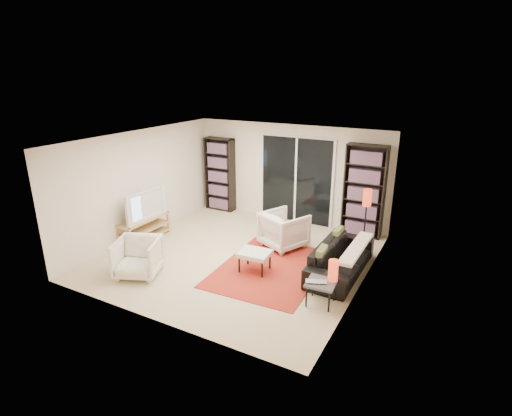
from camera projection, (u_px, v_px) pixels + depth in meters
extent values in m
plane|color=beige|center=(238.00, 256.00, 8.17)|extent=(5.00, 5.00, 0.00)
cube|color=white|center=(289.00, 173.00, 9.86)|extent=(5.00, 0.02, 2.40)
cube|color=white|center=(148.00, 248.00, 5.70)|extent=(5.00, 0.02, 2.40)
cube|color=white|center=(141.00, 184.00, 8.90)|extent=(0.02, 5.00, 2.40)
cube|color=white|center=(366.00, 223.00, 6.66)|extent=(0.02, 5.00, 2.40)
cube|color=white|center=(236.00, 139.00, 7.39)|extent=(5.00, 5.00, 0.02)
cube|color=white|center=(296.00, 180.00, 9.79)|extent=(1.92, 0.06, 2.16)
cube|color=black|center=(296.00, 181.00, 9.76)|extent=(1.80, 0.02, 2.10)
cube|color=white|center=(295.00, 181.00, 9.75)|extent=(0.05, 0.02, 2.10)
cube|color=black|center=(220.00, 174.00, 10.68)|extent=(0.80, 0.30, 1.95)
cube|color=#8C2248|center=(220.00, 174.00, 10.66)|extent=(0.70, 0.22, 1.85)
cube|color=black|center=(364.00, 191.00, 8.92)|extent=(0.90, 0.30, 2.10)
cube|color=#8C2248|center=(364.00, 191.00, 8.90)|extent=(0.80, 0.22, 2.00)
cube|color=tan|center=(143.00, 219.00, 8.86)|extent=(0.41, 1.29, 0.04)
cube|color=tan|center=(144.00, 229.00, 8.93)|extent=(0.41, 1.29, 0.03)
cube|color=tan|center=(145.00, 237.00, 8.99)|extent=(0.41, 1.29, 0.04)
cube|color=tan|center=(118.00, 237.00, 8.51)|extent=(0.05, 0.05, 0.50)
cube|color=tan|center=(157.00, 219.00, 9.52)|extent=(0.05, 0.05, 0.50)
cube|color=tan|center=(130.00, 240.00, 8.35)|extent=(0.05, 0.05, 0.50)
cube|color=tan|center=(168.00, 222.00, 9.36)|extent=(0.05, 0.05, 0.50)
imported|color=black|center=(143.00, 204.00, 8.73)|extent=(0.19, 1.17, 0.67)
cube|color=#A52A1C|center=(271.00, 268.00, 7.67)|extent=(1.97, 2.59, 0.01)
imported|color=black|center=(341.00, 258.00, 7.44)|extent=(0.79, 1.99, 0.58)
imported|color=silver|center=(284.00, 230.00, 8.52)|extent=(1.10, 1.12, 0.77)
imported|color=silver|center=(138.00, 257.00, 7.33)|extent=(1.01, 1.02, 0.71)
cube|color=silver|center=(255.00, 254.00, 7.47)|extent=(0.61, 0.52, 0.08)
cylinder|color=black|center=(239.00, 265.00, 7.46)|extent=(0.04, 0.04, 0.32)
cylinder|color=black|center=(248.00, 257.00, 7.79)|extent=(0.04, 0.04, 0.32)
cylinder|color=black|center=(262.00, 270.00, 7.28)|extent=(0.04, 0.04, 0.32)
cylinder|color=black|center=(270.00, 261.00, 7.61)|extent=(0.04, 0.04, 0.32)
cube|color=#424247|center=(321.00, 283.00, 6.40)|extent=(0.50, 0.50, 0.04)
cylinder|color=black|center=(306.00, 296.00, 6.37)|extent=(0.03, 0.03, 0.38)
cylinder|color=black|center=(313.00, 286.00, 6.69)|extent=(0.03, 0.03, 0.38)
cylinder|color=black|center=(329.00, 301.00, 6.23)|extent=(0.03, 0.03, 0.38)
cylinder|color=black|center=(335.00, 290.00, 6.55)|extent=(0.03, 0.03, 0.38)
imported|color=silver|center=(316.00, 283.00, 6.32)|extent=(0.39, 0.32, 0.03)
cylinder|color=red|center=(333.00, 270.00, 6.38)|extent=(0.16, 0.16, 0.36)
cylinder|color=black|center=(363.00, 247.00, 8.56)|extent=(0.20, 0.20, 0.03)
cylinder|color=black|center=(365.00, 227.00, 8.41)|extent=(0.03, 0.03, 0.98)
cylinder|color=red|center=(367.00, 198.00, 8.20)|extent=(0.18, 0.18, 0.35)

